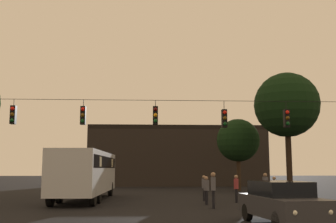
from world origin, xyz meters
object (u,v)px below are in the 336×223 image
Objects in this scene: pedestrian_near_bus at (213,188)px; pedestrian_trailing at (204,187)px; city_bus at (86,170)px; pedestrian_crossing_center at (236,187)px; car_near_right at (282,202)px; tree_left_silhouette at (287,105)px; pedestrian_far_side at (274,188)px; tree_right_far at (238,140)px; pedestrian_crossing_left at (206,189)px; pedestrian_crossing_right at (265,185)px.

pedestrian_near_bus is 1.15× the size of pedestrian_trailing.
city_bus is 7.47m from pedestrian_trailing.
car_near_right is at bearing -92.71° from pedestrian_crossing_center.
pedestrian_trailing is 0.16× the size of tree_left_silhouette.
tree_right_far is at bearing 86.08° from pedestrian_far_side.
pedestrian_crossing_center is (9.05, -2.25, -0.97)m from city_bus.
tree_right_far reaches higher than car_near_right.
pedestrian_crossing_right is at bearing 22.96° from pedestrian_crossing_left.
tree_right_far is (0.90, 13.18, 3.65)m from pedestrian_far_side.
pedestrian_crossing_center is at bearing 87.29° from car_near_right.
tree_right_far is at bearing 67.45° from pedestrian_trailing.
tree_left_silhouette is at bearing 69.72° from car_near_right.
pedestrian_trailing reaches higher than car_near_right.
pedestrian_crossing_right reaches higher than car_near_right.
city_bus reaches higher than pedestrian_crossing_center.
pedestrian_crossing_right reaches higher than pedestrian_far_side.
tree_left_silhouette is (4.16, 7.59, 6.08)m from pedestrian_crossing_right.
pedestrian_trailing is at bearing -7.23° from city_bus.
city_bus is at bearing 172.77° from pedestrian_trailing.
tree_right_far is (4.74, 11.43, 3.63)m from pedestrian_trailing.
pedestrian_far_side is at bearing -24.51° from pedestrian_trailing.
pedestrian_near_bus reaches higher than pedestrian_far_side.
city_bus is 7.11× the size of pedestrian_trailing.
pedestrian_crossing_left is 2.44m from pedestrian_trailing.
pedestrian_crossing_left is at bearing -157.04° from pedestrian_crossing_right.
city_bus reaches higher than pedestrian_near_bus.
city_bus is 6.18× the size of pedestrian_near_bus.
pedestrian_far_side is 13.71m from tree_right_far.
car_near_right is at bearing -105.90° from pedestrian_far_side.
pedestrian_far_side is 11.24m from tree_left_silhouette.
pedestrian_crossing_left is 2.21m from pedestrian_crossing_center.
tree_right_far is (12.08, 10.50, 2.63)m from city_bus.
pedestrian_crossing_center is 3.90m from pedestrian_near_bus.
tree_left_silhouette is at bearing -57.13° from tree_right_far.
tree_right_far is (3.48, 22.22, 3.70)m from car_near_right.
car_near_right is 0.46× the size of tree_left_silhouette.
pedestrian_near_bus is at bearing -106.98° from tree_right_far.
car_near_right is 6.25m from pedestrian_near_bus.
tree_left_silhouette reaches higher than pedestrian_crossing_left.
pedestrian_crossing_center is at bearing -126.75° from tree_left_silhouette.
pedestrian_near_bus is 0.28× the size of tree_right_far.
tree_left_silhouette reaches higher than car_near_right.
tree_left_silhouette reaches higher than pedestrian_crossing_right.
tree_right_far is (1.16, 12.25, 3.53)m from pedestrian_crossing_right.
pedestrian_crossing_right reaches higher than pedestrian_crossing_left.
city_bus reaches higher than pedestrian_far_side.
pedestrian_far_side is at bearing -74.83° from pedestrian_crossing_right.
tree_right_far reaches higher than pedestrian_near_bus.
pedestrian_crossing_left is (-1.47, 8.36, 0.07)m from car_near_right.
pedestrian_crossing_right is at bearing -95.39° from tree_right_far.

